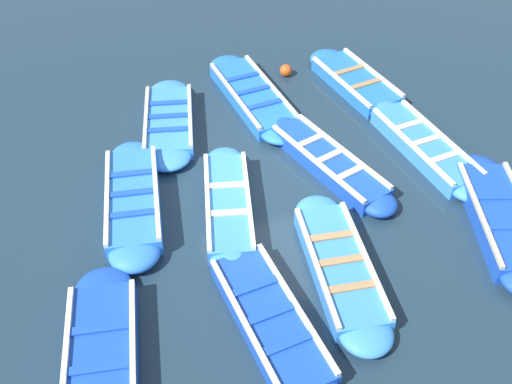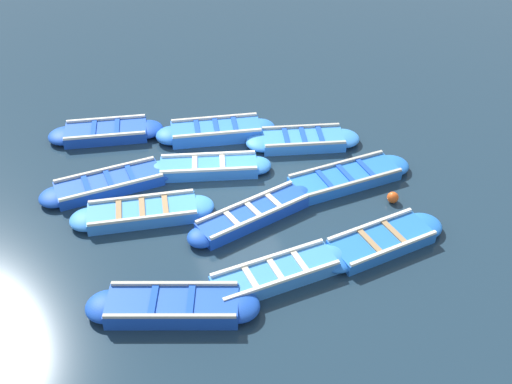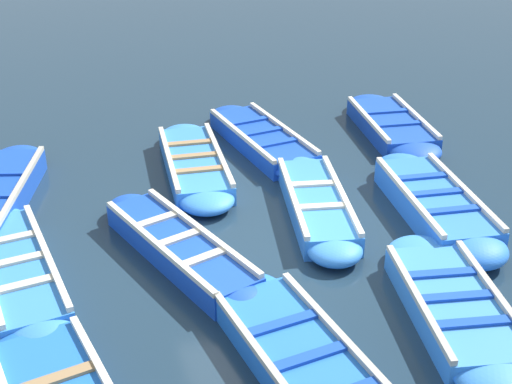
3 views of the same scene
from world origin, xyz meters
name	(u,v)px [view 2 (image 2 of 3)]	position (x,y,z in m)	size (l,w,h in m)	color
ground_plane	(239,188)	(0.00, 0.00, 0.00)	(120.00, 120.00, 0.00)	#1C303F
boat_near_quay	(173,306)	(3.70, -2.47, 0.19)	(1.91, 3.74, 0.43)	#1947B7
boat_mid_row	(381,241)	(3.15, 2.59, 0.15)	(1.50, 3.51, 0.36)	blue
boat_tucked	(303,140)	(-1.46, 2.36, 0.16)	(1.62, 3.47, 0.37)	#3884E0
boat_far_corner	(109,184)	(-1.00, -3.26, 0.16)	(1.29, 3.72, 0.37)	#1947B7
boat_broadside	(253,215)	(1.35, -0.01, 0.17)	(1.74, 3.68, 0.39)	#1947B7
boat_end_of_row	(106,132)	(-3.58, -3.08, 0.16)	(1.44, 3.47, 0.38)	#1947B7
boat_alongside	(345,178)	(0.61, 2.78, 0.15)	(1.37, 3.99, 0.36)	blue
boat_bow_out	(209,167)	(-0.93, -0.58, 0.16)	(1.50, 3.51, 0.38)	#3884E0
boat_outer_left	(143,213)	(0.47, -2.60, 0.16)	(1.25, 3.63, 0.38)	#3884E0
boat_drifting	(216,131)	(-2.61, 0.05, 0.19)	(1.39, 3.65, 0.44)	blue
boat_centre	(275,275)	(3.46, -0.14, 0.17)	(1.20, 3.67, 0.39)	#3884E0
buoy_orange_near	(393,197)	(1.73, 3.62, 0.15)	(0.30, 0.30, 0.30)	#E05119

